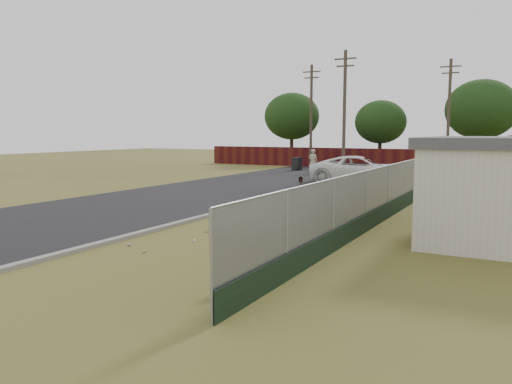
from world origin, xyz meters
The scene contains 12 objects.
ground centered at (0.00, 0.00, 0.00)m, with size 120.00×120.00×0.00m, color olive.
street centered at (-6.76, 8.05, 0.02)m, with size 15.10×60.00×0.12m.
chainlink_fence centered at (3.12, 1.03, 0.80)m, with size 0.10×27.06×2.02m.
privacy_fence centered at (-6.00, 25.00, 0.90)m, with size 30.00×0.12×1.80m, color #47160F.
utility_poles centered at (-3.67, 20.67, 4.69)m, with size 12.60×8.24×9.00m.
horizon_trees centered at (0.84, 23.56, 4.63)m, with size 33.32×31.94×7.78m.
fire_hydrant centered at (2.47, -10.04, 0.40)m, with size 0.39×0.38×0.85m.
mailbox centered at (-1.51, 2.46, 0.97)m, with size 0.36×0.53×1.23m.
pickup_truck centered at (-1.59, 12.11, 0.87)m, with size 2.89×6.27×1.74m, color white.
pedestrian centered at (-6.89, 17.34, 0.97)m, with size 0.71×0.46×1.94m, color tan.
trash_bin centered at (-9.49, 20.16, 0.56)m, with size 0.87×0.94×1.10m.
scattered_litter centered at (-0.46, -3.58, 0.04)m, with size 3.17×12.12×0.07m.
Camera 1 is at (7.62, -18.77, 3.25)m, focal length 35.00 mm.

